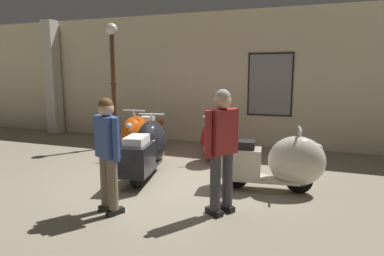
{
  "coord_description": "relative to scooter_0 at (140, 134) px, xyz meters",
  "views": [
    {
      "loc": [
        2.27,
        -4.99,
        1.87
      ],
      "look_at": [
        -0.02,
        1.24,
        0.76
      ],
      "focal_mm": 31.42,
      "sensor_mm": 36.0,
      "label": 1
    }
  ],
  "objects": [
    {
      "name": "ground_plane",
      "position": [
        1.38,
        -1.56,
        -0.49
      ],
      "size": [
        60.0,
        60.0,
        0.0
      ],
      "primitive_type": "plane",
      "color": "gray"
    },
    {
      "name": "showroom_back_wall",
      "position": [
        1.2,
        2.01,
        1.2
      ],
      "size": [
        18.0,
        0.63,
        3.39
      ],
      "color": "beige",
      "rests_on": "ground"
    },
    {
      "name": "scooter_0",
      "position": [
        0.0,
        0.0,
        0.0
      ],
      "size": [
        0.73,
        1.82,
        1.08
      ],
      "rotation": [
        0.0,
        0.0,
        -1.44
      ],
      "color": "black",
      "rests_on": "ground"
    },
    {
      "name": "scooter_1",
      "position": [
        0.81,
        -1.19,
        0.01
      ],
      "size": [
        0.88,
        1.86,
        1.1
      ],
      "rotation": [
        0.0,
        0.0,
        1.79
      ],
      "color": "black",
      "rests_on": "ground"
    },
    {
      "name": "scooter_2",
      "position": [
        1.65,
        0.27,
        -0.04
      ],
      "size": [
        0.79,
        1.67,
        0.99
      ],
      "rotation": [
        0.0,
        0.0,
        -1.36
      ],
      "color": "black",
      "rests_on": "ground"
    },
    {
      "name": "scooter_3",
      "position": [
        3.16,
        -1.28,
        -0.02
      ],
      "size": [
        1.73,
        0.69,
        1.03
      ],
      "rotation": [
        0.0,
        0.0,
        0.13
      ],
      "color": "black",
      "rests_on": "ground"
    },
    {
      "name": "lamppost",
      "position": [
        -1.03,
        0.59,
        1.16
      ],
      "size": [
        0.28,
        0.28,
        3.03
      ],
      "color": "#472D19",
      "rests_on": "ground"
    },
    {
      "name": "visitor_0",
      "position": [
        1.13,
        -2.91,
        0.4
      ],
      "size": [
        0.47,
        0.36,
        1.55
      ],
      "rotation": [
        0.0,
        0.0,
        1.09
      ],
      "color": "black",
      "rests_on": "ground"
    },
    {
      "name": "visitor_1",
      "position": [
        2.54,
        -2.42,
        0.47
      ],
      "size": [
        0.4,
        0.49,
        1.66
      ],
      "rotation": [
        0.0,
        0.0,
        2.59
      ],
      "color": "black",
      "rests_on": "ground"
    }
  ]
}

